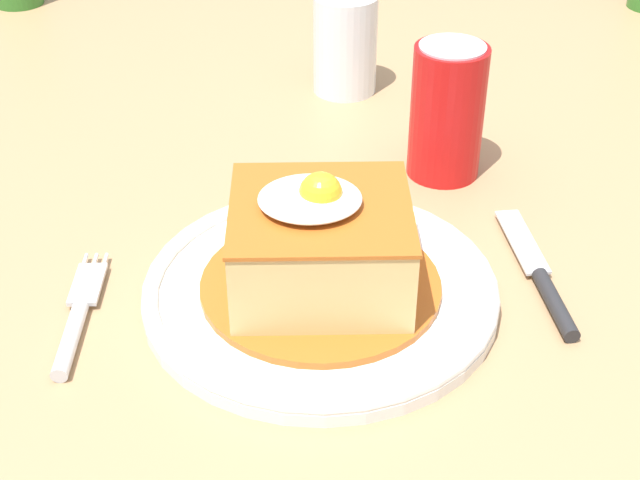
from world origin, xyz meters
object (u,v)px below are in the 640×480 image
object	(u,v)px
fork	(76,321)
drinking_glass	(345,50)
soda_can	(447,112)
main_plate	(321,289)
knife	(545,285)

from	to	relation	value
fork	drinking_glass	bearing A→B (deg)	62.04
fork	soda_can	world-z (taller)	soda_can
soda_can	fork	bearing A→B (deg)	-143.48
drinking_glass	main_plate	bearing A→B (deg)	-95.30
soda_can	drinking_glass	distance (m)	0.20
fork	drinking_glass	distance (m)	0.45
main_plate	drinking_glass	xyz separation A→B (m)	(0.03, 0.37, 0.04)
main_plate	soda_can	bearing A→B (deg)	58.13
soda_can	drinking_glass	xyz separation A→B (m)	(-0.08, 0.18, -0.02)
fork	soda_can	size ratio (longest dim) A/B	1.14
knife	soda_can	xyz separation A→B (m)	(-0.05, 0.18, 0.06)
main_plate	soda_can	xyz separation A→B (m)	(0.12, 0.19, 0.05)
fork	soda_can	bearing A→B (deg)	36.52
soda_can	drinking_glass	world-z (taller)	soda_can
main_plate	knife	world-z (taller)	main_plate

